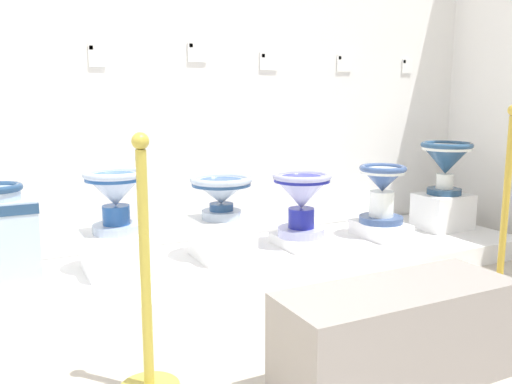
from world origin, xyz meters
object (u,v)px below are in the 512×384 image
plinth_block_leftmost (6,287)px  plinth_block_rightmost (380,229)px  plinth_block_slender_white (443,211)px  info_placard_fifth (344,63)px  plinth_block_broad_patterned (222,238)px  info_placard_fourth (269,61)px  antique_toilet_pale_glazed (302,195)px  info_placard_sixth (407,66)px  antique_toilet_leftmost (1,231)px  antique_toilet_slender_white (446,159)px  plinth_block_central_ornate (118,252)px  stanchion_post_near_left (147,313)px  antique_toilet_central_ornate (115,192)px  info_placard_third (197,52)px  museum_bench (396,336)px  antique_toilet_broad_patterned (221,191)px  antique_toilet_rightmost (382,186)px  stanchion_post_near_right (504,227)px  info_placard_second (97,55)px

plinth_block_leftmost → plinth_block_rightmost: bearing=1.9°
plinth_block_slender_white → plinth_block_rightmost: bearing=177.9°
info_placard_fifth → plinth_block_broad_patterned: bearing=-159.8°
info_placard_fourth → antique_toilet_pale_glazed: bearing=-87.7°
plinth_block_broad_patterned → info_placard_sixth: bearing=13.7°
antique_toilet_leftmost → plinth_block_slender_white: (3.01, 0.06, -0.21)m
plinth_block_slender_white → antique_toilet_slender_white: (0.00, 0.00, 0.39)m
plinth_block_central_ornate → stanchion_post_near_left: stanchion_post_near_left is taller
antique_toilet_central_ornate → plinth_block_slender_white: (2.41, -0.09, -0.33)m
plinth_block_slender_white → info_placard_third: bearing=163.9°
info_placard_sixth → museum_bench: (-1.70, -1.91, -1.15)m
antique_toilet_leftmost → info_placard_third: bearing=24.2°
plinth_block_broad_patterned → antique_toilet_broad_patterned: antique_toilet_broad_patterned is taller
plinth_block_leftmost → info_placard_fourth: info_placard_fourth is taller
plinth_block_broad_patterned → antique_toilet_pale_glazed: bearing=0.7°
antique_toilet_broad_patterned → antique_toilet_rightmost: size_ratio=0.93×
plinth_block_broad_patterned → plinth_block_slender_white: 1.78m
antique_toilet_central_ornate → stanchion_post_near_right: bearing=-24.0°
plinth_block_broad_patterned → antique_toilet_slender_white: bearing=-2.0°
plinth_block_broad_patterned → info_placard_fourth: info_placard_fourth is taller
antique_toilet_broad_patterned → antique_toilet_pale_glazed: antique_toilet_broad_patterned is taller
plinth_block_broad_patterned → antique_toilet_slender_white: 1.83m
info_placard_fourth → plinth_block_central_ornate: bearing=-160.7°
plinth_block_central_ornate → info_placard_fourth: bearing=19.3°
info_placard_fifth → museum_bench: info_placard_fifth is taller
antique_toilet_central_ornate → info_placard_third: 1.13m
plinth_block_broad_patterned → plinth_block_rightmost: bearing=-2.0°
plinth_block_leftmost → plinth_block_central_ornate: bearing=13.7°
plinth_block_rightmost → plinth_block_slender_white: plinth_block_slender_white is taller
info_placard_fourth → museum_bench: bearing=-103.1°
antique_toilet_central_ornate → antique_toilet_rightmost: 1.85m
antique_toilet_slender_white → info_placard_fourth: bearing=157.5°
antique_toilet_pale_glazed → info_placard_third: bearing=141.6°
plinth_block_leftmost → plinth_block_central_ornate: (0.59, 0.15, 0.06)m
antique_toilet_central_ornate → info_placard_fifth: 2.03m
plinth_block_leftmost → info_placard_fifth: 2.76m
info_placard_third → stanchion_post_near_left: bearing=-117.6°
info_placard_fifth → antique_toilet_slender_white: bearing=-41.1°
info_placard_second → stanchion_post_near_left: size_ratio=0.14×
antique_toilet_broad_patterned → museum_bench: (0.12, -1.46, -0.35)m
plinth_block_central_ornate → antique_toilet_pale_glazed: antique_toilet_pale_glazed is taller
antique_toilet_leftmost → stanchion_post_near_right: stanchion_post_near_right is taller
info_placard_fourth → plinth_block_leftmost: bearing=-162.5°
antique_toilet_slender_white → stanchion_post_near_left: size_ratio=0.39×
antique_toilet_leftmost → plinth_block_central_ornate: bearing=13.7°
antique_toilet_pale_glazed → museum_bench: 1.57m
plinth_block_rightmost → museum_bench: (-1.09, -1.42, 0.02)m
stanchion_post_near_right → info_placard_fourth: bearing=122.8°
plinth_block_rightmost → info_placard_fifth: 1.27m
plinth_block_rightmost → plinth_block_slender_white: 0.58m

